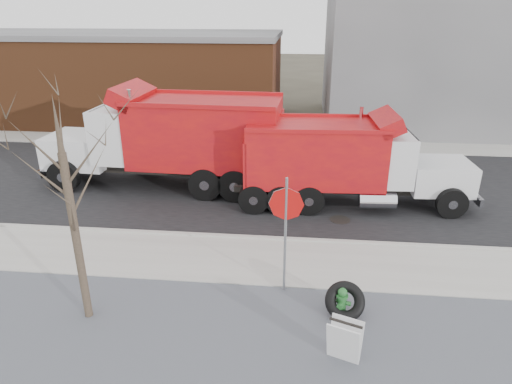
# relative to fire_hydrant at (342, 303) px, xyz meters

# --- Properties ---
(ground) EXTENTS (120.00, 120.00, 0.00)m
(ground) POSITION_rel_fire_hydrant_xyz_m (-2.67, 1.98, -0.35)
(ground) COLOR #383328
(ground) RESTS_ON ground
(gravel_verge) EXTENTS (60.00, 5.00, 0.03)m
(gravel_verge) POSITION_rel_fire_hydrant_xyz_m (-2.67, -1.52, -0.33)
(gravel_verge) COLOR slate
(gravel_verge) RESTS_ON ground
(sidewalk) EXTENTS (60.00, 2.50, 0.06)m
(sidewalk) POSITION_rel_fire_hydrant_xyz_m (-2.67, 2.23, -0.32)
(sidewalk) COLOR #9E9B93
(sidewalk) RESTS_ON ground
(curb) EXTENTS (60.00, 0.15, 0.11)m
(curb) POSITION_rel_fire_hydrant_xyz_m (-2.67, 3.53, -0.29)
(curb) COLOR #9E9B93
(curb) RESTS_ON ground
(road) EXTENTS (60.00, 9.40, 0.02)m
(road) POSITION_rel_fire_hydrant_xyz_m (-2.67, 8.28, -0.34)
(road) COLOR black
(road) RESTS_ON ground
(far_sidewalk) EXTENTS (60.00, 2.00, 0.06)m
(far_sidewalk) POSITION_rel_fire_hydrant_xyz_m (-2.67, 13.98, -0.32)
(far_sidewalk) COLOR #9E9B93
(far_sidewalk) RESTS_ON ground
(building_grey) EXTENTS (12.00, 10.00, 8.00)m
(building_grey) POSITION_rel_fire_hydrant_xyz_m (6.33, 19.98, 3.65)
(building_grey) COLOR gray
(building_grey) RESTS_ON ground
(building_brick) EXTENTS (20.20, 8.20, 5.30)m
(building_brick) POSITION_rel_fire_hydrant_xyz_m (-12.67, 18.98, 2.31)
(building_brick) COLOR brown
(building_brick) RESTS_ON ground
(bare_tree) EXTENTS (3.20, 3.20, 5.20)m
(bare_tree) POSITION_rel_fire_hydrant_xyz_m (-5.87, -0.62, 2.95)
(bare_tree) COLOR #382D23
(bare_tree) RESTS_ON ground
(fire_hydrant) EXTENTS (0.43, 0.42, 0.76)m
(fire_hydrant) POSITION_rel_fire_hydrant_xyz_m (0.00, 0.00, 0.00)
(fire_hydrant) COLOR #2D6A28
(fire_hydrant) RESTS_ON ground
(truck_tire) EXTENTS (0.98, 0.84, 0.89)m
(truck_tire) POSITION_rel_fire_hydrant_xyz_m (0.07, 0.00, 0.06)
(truck_tire) COLOR black
(truck_tire) RESTS_ON ground
(stop_sign) EXTENTS (0.84, 0.07, 3.08)m
(stop_sign) POSITION_rel_fire_hydrant_xyz_m (-1.37, 0.88, 1.73)
(stop_sign) COLOR gray
(stop_sign) RESTS_ON ground
(sandwich_board) EXTENTS (0.78, 0.63, 0.93)m
(sandwich_board) POSITION_rel_fire_hydrant_xyz_m (-0.06, -1.47, 0.15)
(sandwich_board) COLOR silver
(sandwich_board) RESTS_ON ground
(dump_truck_red_a) EXTENTS (8.41, 2.68, 3.38)m
(dump_truck_red_a) POSITION_rel_fire_hydrant_xyz_m (0.45, 6.60, 1.37)
(dump_truck_red_a) COLOR black
(dump_truck_red_a) RESTS_ON ground
(dump_truck_red_b) EXTENTS (9.60, 3.11, 3.98)m
(dump_truck_red_b) POSITION_rel_fire_hydrant_xyz_m (-5.98, 7.71, 1.68)
(dump_truck_red_b) COLOR black
(dump_truck_red_b) RESTS_ON ground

